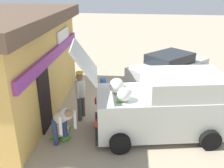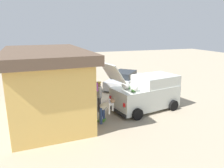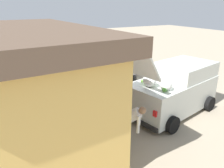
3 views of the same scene
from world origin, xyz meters
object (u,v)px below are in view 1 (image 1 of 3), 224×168
object	(u,v)px
delivery_van	(163,105)
parked_sedan	(169,67)
customer_bending	(63,121)
unloaded_banana_pile	(62,131)
storefront_bar	(6,63)
vendor_standing	(81,92)
paint_bucket	(103,82)

from	to	relation	value
delivery_van	parked_sedan	distance (m)	5.11
customer_bending	unloaded_banana_pile	xyz separation A→B (m)	(0.48, 0.25, -0.66)
storefront_bar	vendor_standing	world-z (taller)	storefront_bar
unloaded_banana_pile	vendor_standing	bearing A→B (deg)	-16.48
delivery_van	parked_sedan	bearing A→B (deg)	-6.71
delivery_van	parked_sedan	world-z (taller)	delivery_van
parked_sedan	paint_bucket	bearing A→B (deg)	115.22
parked_sedan	customer_bending	size ratio (longest dim) A/B	3.30
storefront_bar	vendor_standing	xyz separation A→B (m)	(-0.27, -2.77, -0.84)
parked_sedan	paint_bucket	world-z (taller)	parked_sedan
unloaded_banana_pile	parked_sedan	bearing A→B (deg)	-33.12
storefront_bar	customer_bending	bearing A→B (deg)	-125.98
customer_bending	paint_bucket	size ratio (longest dim) A/B	3.58
delivery_van	vendor_standing	size ratio (longest dim) A/B	2.73
storefront_bar	unloaded_banana_pile	bearing A→B (deg)	-121.04
storefront_bar	vendor_standing	size ratio (longest dim) A/B	4.11
parked_sedan	unloaded_banana_pile	world-z (taller)	parked_sedan
parked_sedan	customer_bending	bearing A→B (deg)	150.70
parked_sedan	vendor_standing	xyz separation A→B (m)	(-4.51, 3.37, 0.40)
parked_sedan	vendor_standing	distance (m)	5.65
paint_bucket	unloaded_banana_pile	bearing A→B (deg)	171.78
vendor_standing	paint_bucket	distance (m)	3.17
storefront_bar	vendor_standing	bearing A→B (deg)	-95.59
storefront_bar	paint_bucket	size ratio (longest dim) A/B	18.97
customer_bending	paint_bucket	xyz separation A→B (m)	(4.72, -0.36, -0.66)
storefront_bar	customer_bending	xyz separation A→B (m)	(-1.94, -2.67, -1.01)
storefront_bar	unloaded_banana_pile	xyz separation A→B (m)	(-1.46, -2.42, -1.67)
vendor_standing	delivery_van	bearing A→B (deg)	-101.15
parked_sedan	storefront_bar	bearing A→B (deg)	124.66
delivery_van	customer_bending	size ratio (longest dim) A/B	3.53
storefront_bar	unloaded_banana_pile	size ratio (longest dim) A/B	8.36
paint_bucket	customer_bending	bearing A→B (deg)	175.60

